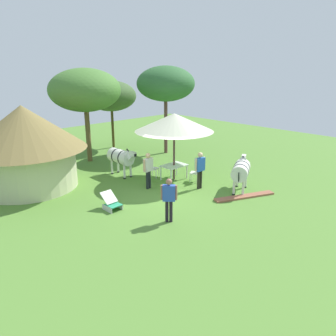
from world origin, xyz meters
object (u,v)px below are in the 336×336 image
shade_umbrella (174,122)px  patio_chair_east_end (196,171)px  zebra_by_umbrella (121,157)px  acacia_tree_right_background (111,96)px  standing_watcher (169,196)px  zebra_nearest_camera (241,170)px  guest_beside_umbrella (148,167)px  striped_lounge_chair (112,203)px  guest_behind_table (200,167)px  acacia_tree_left_background (85,90)px  thatched_hut (25,143)px  acacia_tree_far_lawn (166,84)px  patio_dining_table (174,167)px  patio_chair_west_end (152,167)px

shade_umbrella → patio_chair_east_end: size_ratio=4.19×
zebra_by_umbrella → acacia_tree_right_background: (3.24, 5.35, 2.50)m
standing_watcher → zebra_nearest_camera: 4.44m
guest_beside_umbrella → striped_lounge_chair: bearing=8.1°
guest_behind_table → acacia_tree_left_background: 8.19m
thatched_hut → zebra_by_umbrella: 4.48m
thatched_hut → striped_lounge_chair: thatched_hut is taller
acacia_tree_far_lawn → patio_dining_table: bearing=-129.3°
patio_dining_table → zebra_nearest_camera: size_ratio=0.64×
guest_beside_umbrella → acacia_tree_far_lawn: (5.05, 4.12, 3.33)m
patio_dining_table → zebra_by_umbrella: bearing=124.2°
guest_beside_umbrella → zebra_nearest_camera: (2.76, -3.10, -0.04)m
thatched_hut → acacia_tree_left_background: acacia_tree_left_background is taller
patio_dining_table → acacia_tree_left_background: (-1.26, 5.79, 3.45)m
striped_lounge_chair → acacia_tree_far_lawn: 9.88m
thatched_hut → shade_umbrella: 6.81m
patio_chair_west_end → patio_dining_table: bearing=90.0°
guest_behind_table → acacia_tree_far_lawn: acacia_tree_far_lawn is taller
acacia_tree_left_background → standing_watcher: bearing=-103.5°
zebra_nearest_camera → shade_umbrella: bearing=170.5°
patio_chair_east_end → guest_behind_table: size_ratio=0.52×
striped_lounge_chair → patio_chair_west_end: bearing=-155.5°
shade_umbrella → zebra_nearest_camera: (1.03, -3.18, -1.87)m
thatched_hut → standing_watcher: thatched_hut is taller
patio_chair_east_end → zebra_by_umbrella: zebra_by_umbrella is taller
shade_umbrella → zebra_by_umbrella: 3.29m
acacia_tree_left_background → zebra_nearest_camera: bearing=-75.7°
zebra_by_umbrella → acacia_tree_left_background: bearing=-94.7°
zebra_nearest_camera → acacia_tree_right_background: 11.09m
acacia_tree_right_background → standing_watcher: bearing=-115.5°
patio_chair_east_end → striped_lounge_chair: 4.80m
shade_umbrella → acacia_tree_far_lawn: bearing=50.7°
striped_lounge_chair → zebra_nearest_camera: size_ratio=0.42×
shade_umbrella → acacia_tree_left_background: (-1.26, 5.79, 1.25)m
shade_umbrella → striped_lounge_chair: shade_umbrella is taller
patio_chair_west_end → acacia_tree_right_background: 7.55m
patio_chair_west_end → acacia_tree_far_lawn: 6.20m
thatched_hut → acacia_tree_far_lawn: 9.14m
acacia_tree_right_background → guest_beside_umbrella: bearing=-114.2°
thatched_hut → patio_chair_west_end: (5.04, -2.86, -1.59)m
acacia_tree_right_background → acacia_tree_far_lawn: bearing=-65.7°
acacia_tree_far_lawn → zebra_by_umbrella: bearing=-159.6°
thatched_hut → striped_lounge_chair: (1.28, -4.68, -1.85)m
striped_lounge_chair → thatched_hut: bearing=-76.1°
patio_chair_west_end → guest_beside_umbrella: (-1.23, -1.10, 0.49)m
thatched_hut → zebra_nearest_camera: (6.58, -7.06, -1.13)m
striped_lounge_chair → patio_chair_east_end: bearing=176.0°
zebra_nearest_camera → acacia_tree_right_background: size_ratio=0.43×
standing_watcher → acacia_tree_left_background: 9.69m
zebra_by_umbrella → acacia_tree_right_background: 6.74m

